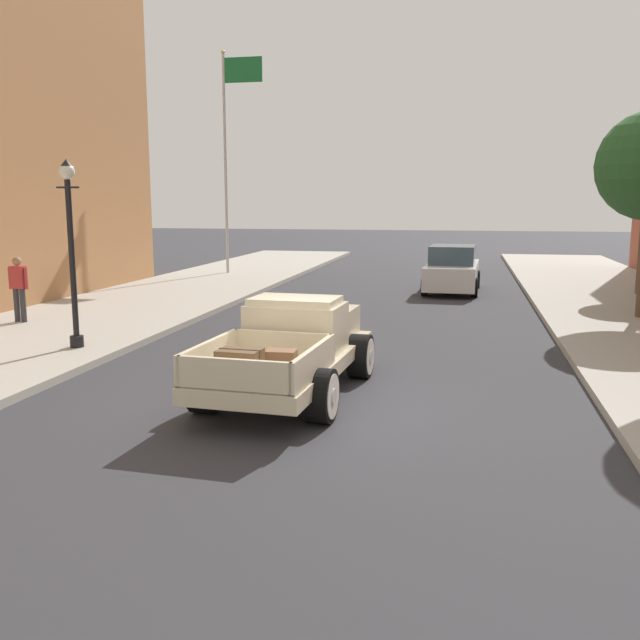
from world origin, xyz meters
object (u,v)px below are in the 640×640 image
(car_background_white, at_px, (452,270))
(pedestrian_sidewalk_left, at_px, (19,285))
(street_lamp_near, at_px, (71,240))
(flagpole, at_px, (230,139))
(hotrod_truck_cream, at_px, (294,346))

(car_background_white, bearing_deg, pedestrian_sidewalk_left, -137.95)
(street_lamp_near, bearing_deg, flagpole, 96.92)
(car_background_white, relative_size, flagpole, 0.48)
(street_lamp_near, bearing_deg, hotrod_truck_cream, -19.34)
(hotrod_truck_cream, distance_m, street_lamp_near, 5.69)
(flagpole, bearing_deg, car_background_white, -20.67)
(street_lamp_near, relative_size, flagpole, 0.42)
(car_background_white, distance_m, pedestrian_sidewalk_left, 14.20)
(hotrod_truck_cream, distance_m, pedestrian_sidewalk_left, 9.28)
(hotrod_truck_cream, height_order, flagpole, flagpole)
(car_background_white, bearing_deg, flagpole, 159.33)
(street_lamp_near, bearing_deg, pedestrian_sidewalk_left, 140.64)
(pedestrian_sidewalk_left, xyz_separation_m, street_lamp_near, (3.07, -2.52, 1.30))
(pedestrian_sidewalk_left, bearing_deg, street_lamp_near, -39.36)
(hotrod_truck_cream, relative_size, pedestrian_sidewalk_left, 3.04)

